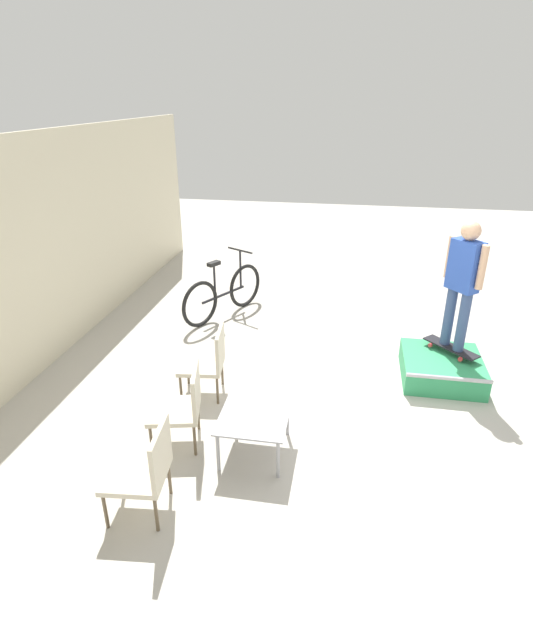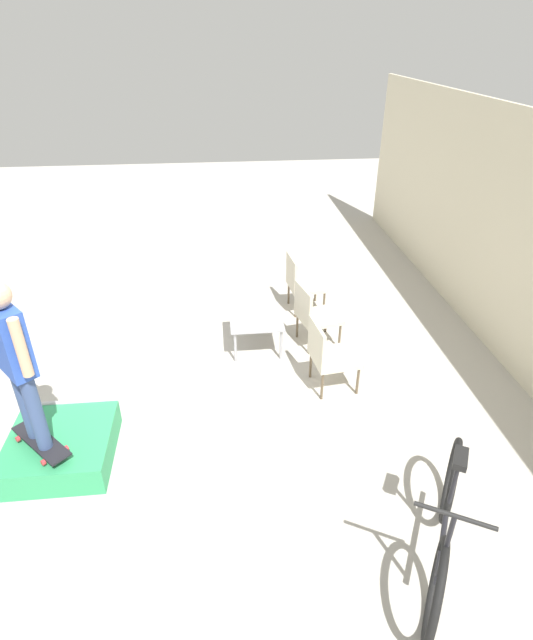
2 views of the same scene
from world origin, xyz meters
The scene contains 9 objects.
ground_plane centered at (0.00, 0.00, 0.00)m, with size 24.00×24.00×0.00m, color #B7B2A8.
skate_ramp_box centered at (0.94, -0.85, 0.15)m, with size 1.05×0.99×0.32m.
skateboard_on_ramp centered at (1.10, -0.96, 0.38)m, with size 0.68×0.67×0.07m.
person_skater centered at (1.10, -0.96, 1.37)m, with size 0.46×0.40×1.66m.
coffee_table centered at (-0.92, 1.26, 0.40)m, with size 0.79×0.69×0.46m.
patio_chair_left centered at (-1.88, 2.02, 0.48)m, with size 0.57×0.57×0.88m.
patio_chair_center centered at (-0.90, 2.03, 0.48)m, with size 0.62×0.62×0.88m.
patio_chair_right centered at (0.06, 2.02, 0.48)m, with size 0.58×0.58×0.88m.
bicycle centered at (2.42, 2.45, 0.40)m, with size 1.62×0.94×1.05m.
Camera 2 is at (4.80, 0.81, 3.75)m, focal length 28.00 mm.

